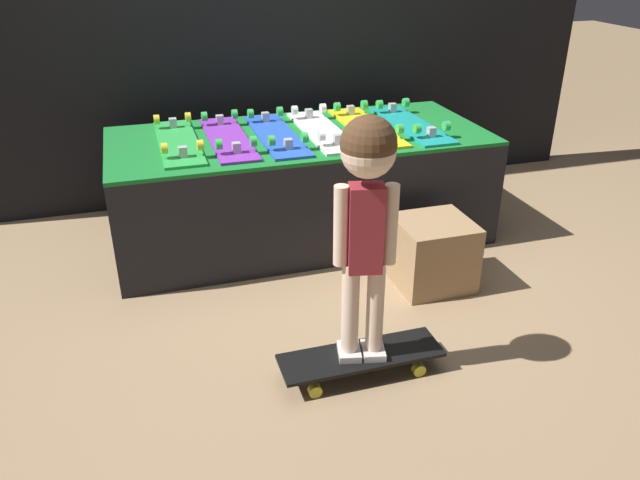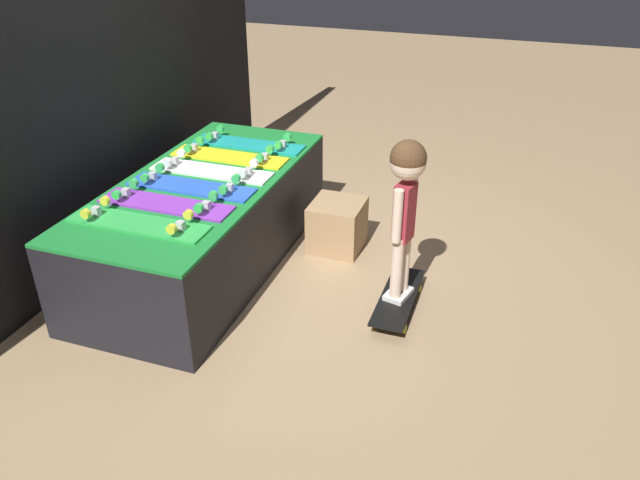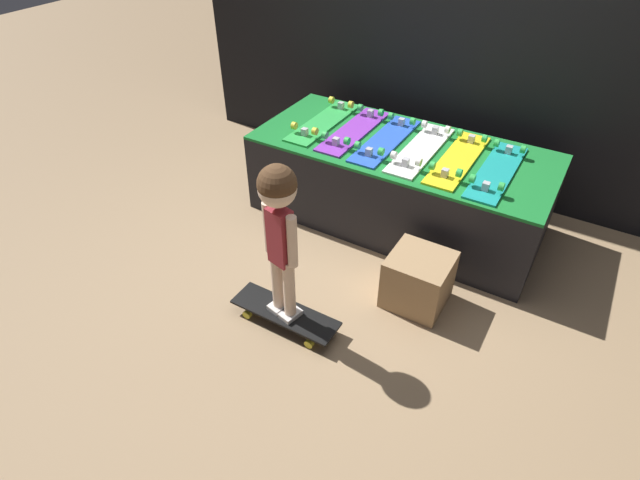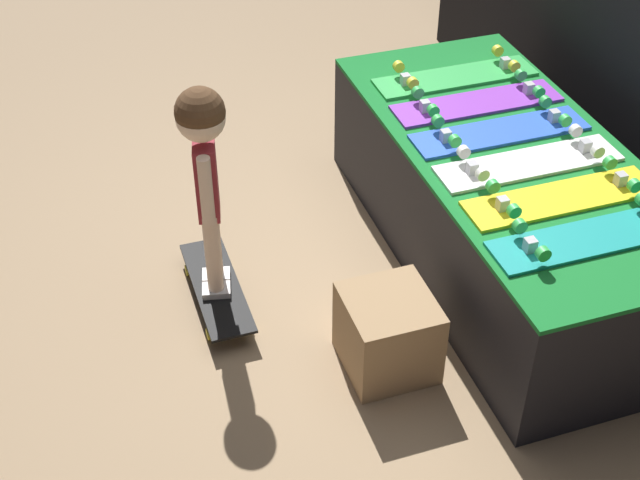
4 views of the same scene
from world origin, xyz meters
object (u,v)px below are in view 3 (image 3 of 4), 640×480
Objects in this scene: skateboard_green_on_rack at (324,121)px; skateboard_blue_on_rack at (386,139)px; skateboard_yellow_on_rack at (458,158)px; skateboard_purple_on_rack at (354,130)px; skateboard_white_on_rack at (421,149)px; child at (279,217)px; skateboard_on_floor at (285,314)px; storage_box at (418,280)px; skateboard_teal_on_rack at (497,170)px.

skateboard_green_on_rack is 1.00× the size of skateboard_blue_on_rack.
skateboard_green_on_rack is 1.00× the size of skateboard_yellow_on_rack.
skateboard_white_on_rack is (0.52, -0.02, 0.00)m from skateboard_purple_on_rack.
skateboard_yellow_on_rack is (0.78, -0.02, 0.00)m from skateboard_purple_on_rack.
skateboard_green_on_rack is 0.26m from skateboard_purple_on_rack.
child is (0.27, -1.32, 0.15)m from skateboard_purple_on_rack.
skateboard_on_floor is at bearing -78.30° from skateboard_purple_on_rack.
skateboard_blue_on_rack reaches higher than storage_box.
skateboard_white_on_rack is at bearing -0.40° from skateboard_blue_on_rack.
skateboard_teal_on_rack is at bearing -2.41° from skateboard_white_on_rack.
skateboard_on_floor is at bearing -89.32° from skateboard_blue_on_rack.
skateboard_green_on_rack is 1.00× the size of skateboard_teal_on_rack.
skateboard_teal_on_rack is (0.78, -0.02, 0.00)m from skateboard_blue_on_rack.
skateboard_white_on_rack is 0.52m from skateboard_teal_on_rack.
skateboard_green_on_rack and skateboard_blue_on_rack have the same top height.
skateboard_teal_on_rack is (0.52, -0.02, 0.00)m from skateboard_white_on_rack.
storage_box is at bearing -103.87° from skateboard_teal_on_rack.
skateboard_on_floor is (-0.24, -1.31, -0.54)m from skateboard_white_on_rack.
child is at bearing -78.30° from skateboard_purple_on_rack.
skateboard_yellow_on_rack is at bearing 0.35° from skateboard_white_on_rack.
skateboard_yellow_on_rack is at bearing 81.84° from child.
skateboard_green_on_rack and skateboard_white_on_rack have the same top height.
skateboard_blue_on_rack is 1.32m from child.
skateboard_green_on_rack reaches higher than skateboard_on_floor.
skateboard_purple_on_rack is 1.00× the size of skateboard_white_on_rack.
skateboard_green_on_rack is 0.83× the size of child.
child is at bearing -135.98° from storage_box.
skateboard_yellow_on_rack reaches higher than skateboard_on_floor.
skateboard_blue_on_rack is 1.21× the size of skateboard_on_floor.
skateboard_blue_on_rack is (0.52, -0.03, 0.00)m from skateboard_green_on_rack.
skateboard_purple_on_rack is 1.23m from storage_box.
child reaches higher than skateboard_green_on_rack.
skateboard_purple_on_rack reaches higher than skateboard_on_floor.
skateboard_white_on_rack is 1.34m from child.
skateboard_on_floor is (-0.76, -1.28, -0.54)m from skateboard_teal_on_rack.
skateboard_blue_on_rack is at bearing -3.36° from skateboard_green_on_rack.
skateboard_teal_on_rack is 0.83× the size of child.
skateboard_green_on_rack is at bearing 145.24° from storage_box.
skateboard_yellow_on_rack is 2.24× the size of storage_box.
skateboard_purple_on_rack is at bearing 177.75° from skateboard_teal_on_rack.
skateboard_purple_on_rack is at bearing 176.22° from skateboard_blue_on_rack.
skateboard_yellow_on_rack is 1.50m from skateboard_on_floor.
skateboard_purple_on_rack is 1.00× the size of skateboard_blue_on_rack.
skateboard_teal_on_rack is at bearing 72.20° from child.
skateboard_blue_on_rack is 0.83× the size of child.
skateboard_purple_on_rack is 2.24× the size of storage_box.
storage_box is (1.12, -0.77, -0.44)m from skateboard_green_on_rack.
skateboard_yellow_on_rack is (0.52, -0.00, 0.00)m from skateboard_blue_on_rack.
skateboard_green_on_rack is at bearing 111.72° from skateboard_on_floor.
skateboard_green_on_rack is 1.04m from skateboard_yellow_on_rack.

